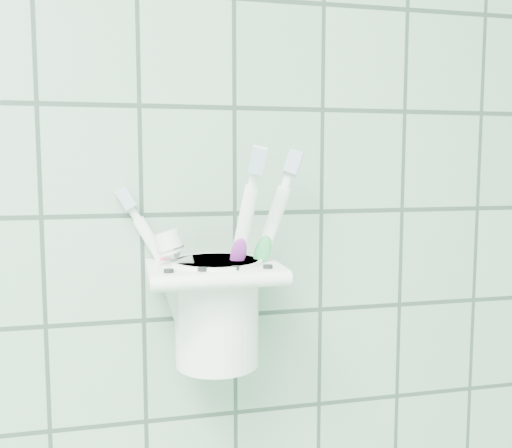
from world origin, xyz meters
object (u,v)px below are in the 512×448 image
at_px(holder_bracket, 213,273).
at_px(toothbrush_orange, 218,246).
at_px(cup, 217,308).
at_px(toothpaste_tube, 205,284).
at_px(toothbrush_pink, 216,258).
at_px(toothbrush_blue, 226,248).

relative_size(holder_bracket, toothbrush_orange, 0.59).
relative_size(holder_bracket, cup, 1.20).
xyz_separation_m(cup, toothpaste_tube, (-0.01, -0.01, 0.03)).
distance_m(holder_bracket, toothbrush_orange, 0.03).
height_order(holder_bracket, toothbrush_orange, toothbrush_orange).
distance_m(toothbrush_pink, toothpaste_tube, 0.04).
height_order(holder_bracket, toothpaste_tube, toothpaste_tube).
height_order(toothbrush_orange, toothpaste_tube, toothbrush_orange).
distance_m(holder_bracket, toothpaste_tube, 0.01).
distance_m(toothbrush_blue, toothpaste_tube, 0.04).
bearing_deg(holder_bracket, cup, 46.19).
height_order(cup, toothbrush_orange, toothbrush_orange).
height_order(holder_bracket, toothbrush_blue, toothbrush_blue).
xyz_separation_m(holder_bracket, cup, (0.00, 0.00, -0.04)).
xyz_separation_m(cup, toothbrush_pink, (0.00, 0.02, 0.05)).
xyz_separation_m(holder_bracket, toothbrush_pink, (0.01, 0.02, 0.01)).
bearing_deg(cup, toothbrush_orange, 75.11).
xyz_separation_m(toothbrush_pink, toothbrush_blue, (0.01, -0.03, 0.01)).
bearing_deg(toothbrush_blue, toothpaste_tube, -146.21).
bearing_deg(toothpaste_tube, holder_bracket, 47.30).
relative_size(toothbrush_pink, toothbrush_blue, 0.86).
bearing_deg(cup, toothpaste_tube, -138.75).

